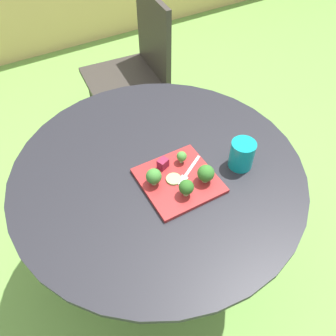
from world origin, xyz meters
The scene contains 12 objects.
ground_plane centered at (0.00, 0.00, 0.00)m, with size 12.00×12.00×0.00m, color #669342.
patio_table centered at (0.00, 0.00, 0.50)m, with size 1.06×1.06×0.71m.
patio_chair centered at (0.37, 0.95, 0.53)m, with size 0.47×0.47×0.90m.
salad_plate centered at (0.04, -0.09, 0.72)m, with size 0.25×0.25×0.01m, color maroon.
drinking_glass centered at (0.27, -0.13, 0.76)m, with size 0.09×0.09×0.11m.
fork centered at (0.08, -0.08, 0.73)m, with size 0.14×0.09×0.00m.
broccoli_floret_0 centered at (0.09, -0.02, 0.75)m, with size 0.04×0.04×0.05m.
broccoli_floret_1 centered at (-0.05, -0.06, 0.76)m, with size 0.05×0.05×0.06m.
broccoli_floret_2 centered at (0.02, -0.15, 0.76)m, with size 0.05×0.05×0.06m.
broccoli_floret_3 centered at (0.11, -0.14, 0.76)m, with size 0.06×0.06×0.07m.
cucumber_slice_0 centered at (0.02, -0.08, 0.73)m, with size 0.05×0.05×0.01m, color #8EB766.
beet_chunk_0 centered at (0.02, -0.01, 0.74)m, with size 0.04×0.03×0.04m, color maroon.
Camera 1 is at (-0.38, -0.75, 1.66)m, focal length 37.54 mm.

